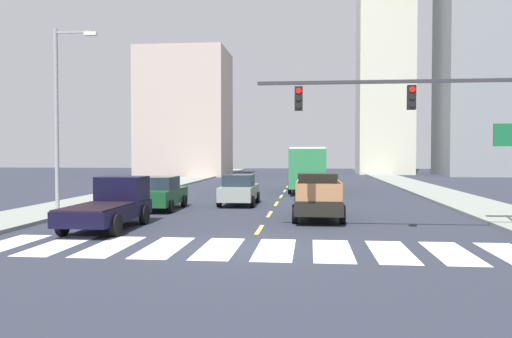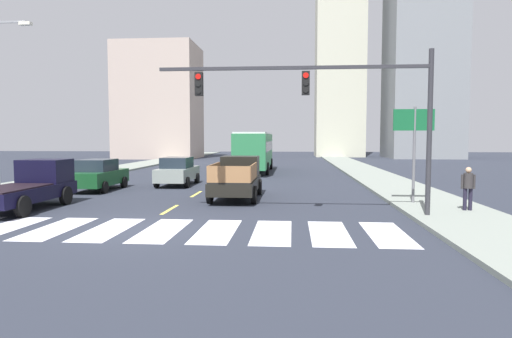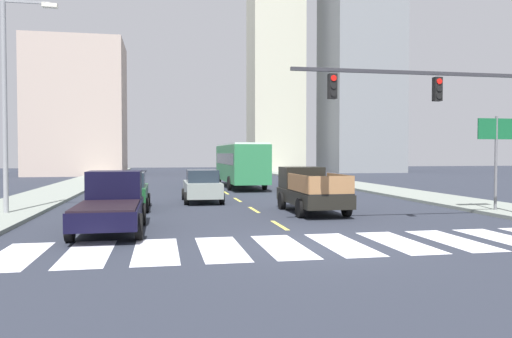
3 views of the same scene
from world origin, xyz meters
The scene contains 30 objects.
ground_plane centered at (0.00, 0.00, 0.00)m, with size 160.00×160.00×0.00m, color #282C37.
sidewalk_right centered at (10.93, 18.00, 0.07)m, with size 3.56×110.00×0.15m, color gray.
sidewalk_left centered at (-10.93, 18.00, 0.07)m, with size 3.56×110.00×0.15m, color gray.
crosswalk_stripe_0 centered at (-7.79, 0.00, 0.00)m, with size 1.16×3.69×0.01m, color silver.
crosswalk_stripe_1 centered at (-6.06, 0.00, 0.00)m, with size 1.16×3.69×0.01m, color silver.
crosswalk_stripe_2 centered at (-4.33, 0.00, 0.00)m, with size 1.16×3.69×0.01m, color silver.
crosswalk_stripe_3 centered at (-2.60, 0.00, 0.00)m, with size 1.16×3.69×0.01m, color silver.
crosswalk_stripe_4 centered at (-0.87, 0.00, 0.00)m, with size 1.16×3.69×0.01m, color silver.
crosswalk_stripe_5 centered at (0.87, 0.00, 0.00)m, with size 1.16×3.69×0.01m, color silver.
crosswalk_stripe_6 centered at (2.60, 0.00, 0.00)m, with size 1.16×3.69×0.01m, color silver.
crosswalk_stripe_7 centered at (4.33, 0.00, 0.00)m, with size 1.16×3.69×0.01m, color silver.
crosswalk_stripe_8 centered at (6.06, 0.00, 0.00)m, with size 1.16×3.69×0.01m, color silver.
lane_dash_0 centered at (0.00, 4.00, 0.00)m, with size 0.16×2.40×0.01m, color #E2D34F.
lane_dash_1 centered at (0.00, 9.00, 0.00)m, with size 0.16×2.40×0.01m, color #E2D34F.
lane_dash_2 centered at (0.00, 14.00, 0.00)m, with size 0.16×2.40×0.01m, color #E2D34F.
lane_dash_3 centered at (0.00, 19.00, 0.00)m, with size 0.16×2.40×0.01m, color #E2D34F.
lane_dash_4 centered at (0.00, 24.00, 0.00)m, with size 0.16×2.40×0.01m, color #E2D34F.
lane_dash_5 centered at (0.00, 29.00, 0.00)m, with size 0.16×2.40×0.01m, color #E2D34F.
lane_dash_6 centered at (0.00, 34.00, 0.00)m, with size 0.16×2.40×0.01m, color #E2D34F.
lane_dash_7 centered at (0.00, 39.00, 0.00)m, with size 0.16×2.40×0.01m, color #E2D34F.
pickup_stakebed centered at (2.28, 7.83, 0.94)m, with size 2.18×5.20×1.96m.
pickup_dark centered at (-5.82, 3.86, 0.92)m, with size 2.18×5.20×1.96m.
city_bus centered at (1.75, 23.99, 1.95)m, with size 2.72×10.80×3.32m.
sedan_near_left centered at (-2.04, 13.11, 0.86)m, with size 2.02×4.40×1.72m.
sedan_mid centered at (-5.73, 10.18, 0.86)m, with size 2.02×4.40×1.72m.
traffic_signal_gantry centered at (6.58, 2.69, 4.23)m, with size 9.78×0.27×6.00m.
streetlight_left centered at (-10.30, 8.60, 4.97)m, with size 2.20×0.28×9.00m.
tower_tall_centre centered at (12.10, 57.06, 21.07)m, with size 7.26×7.07×42.14m, color beige.
block_mid_left centered at (23.43, 52.94, 16.30)m, with size 9.71×9.77×32.60m, color gray.
block_mid_right centered at (-14.00, 49.23, 7.96)m, with size 10.96×9.29×15.91m, color #B9A598.
Camera 1 is at (1.91, -15.56, 2.95)m, focal length 36.19 mm.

